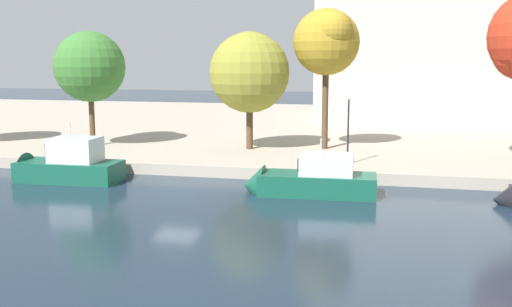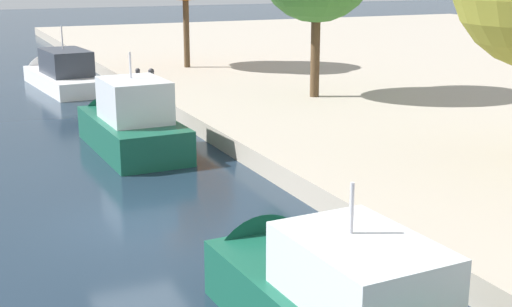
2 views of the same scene
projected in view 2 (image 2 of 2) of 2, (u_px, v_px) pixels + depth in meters
The scene contains 6 objects.
ground_plane at pixel (137, 224), 19.26m from camera, with size 220.00×220.00×0.00m, color #192838.
motor_yacht_0 at pixel (61, 77), 41.25m from camera, with size 9.81×3.62×4.73m.
motor_yacht_1 at pixel (128, 127), 27.31m from camera, with size 7.61×2.92×4.67m.
motor_yacht_2 at pixel (326, 305), 13.21m from camera, with size 7.78×2.93×4.14m.
mooring_bollard_0 at pixel (151, 76), 37.71m from camera, with size 0.33×0.33×0.86m.
mooring_bollard_1 at pixel (138, 74), 39.17m from camera, with size 0.26×0.26×0.66m.
Camera 2 is at (17.85, -4.48, 6.84)m, focal length 49.06 mm.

